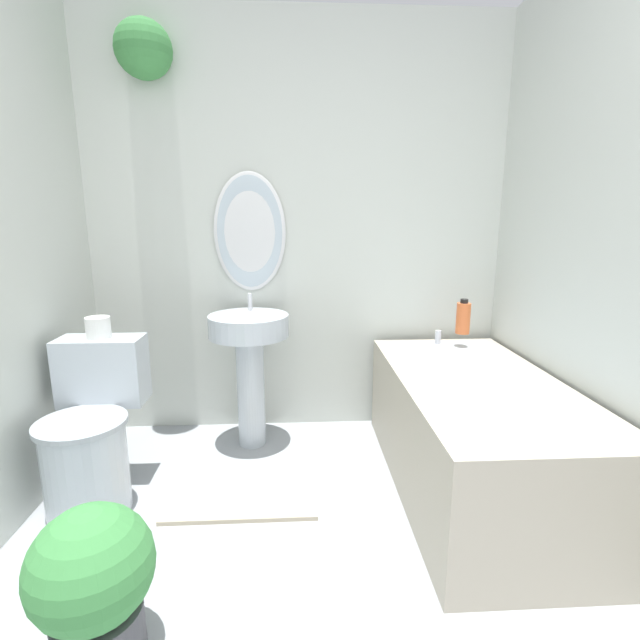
% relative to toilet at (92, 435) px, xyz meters
% --- Properties ---
extents(wall_back, '(2.53, 0.29, 2.40)m').
position_rel_toilet_xyz_m(wall_back, '(0.89, 0.80, 0.93)').
color(wall_back, silver).
rests_on(wall_back, ground_plane).
extents(toilet, '(0.39, 0.55, 0.73)m').
position_rel_toilet_xyz_m(toilet, '(0.00, 0.00, 0.00)').
color(toilet, silver).
rests_on(toilet, ground_plane).
extents(pedestal_sink, '(0.44, 0.44, 0.86)m').
position_rel_toilet_xyz_m(pedestal_sink, '(0.67, 0.52, 0.22)').
color(pedestal_sink, silver).
rests_on(pedestal_sink, ground_plane).
extents(bathtub, '(0.73, 1.45, 0.63)m').
position_rel_toilet_xyz_m(bathtub, '(1.77, 0.01, -0.04)').
color(bathtub, '#B2A893').
rests_on(bathtub, ground_plane).
extents(shampoo_bottle, '(0.08, 0.08, 0.20)m').
position_rel_toilet_xyz_m(shampoo_bottle, '(1.88, 0.55, 0.40)').
color(shampoo_bottle, '#DB6633').
rests_on(shampoo_bottle, bathtub).
extents(potted_plant, '(0.35, 0.35, 0.48)m').
position_rel_toilet_xyz_m(potted_plant, '(0.33, -0.81, -0.06)').
color(potted_plant, '#47474C').
rests_on(potted_plant, ground_plane).
extents(bath_mat, '(0.69, 0.35, 0.02)m').
position_rel_toilet_xyz_m(bath_mat, '(0.67, -0.04, -0.32)').
color(bath_mat, '#B7A88E').
rests_on(bath_mat, ground_plane).
extents(toilet_paper_roll, '(0.11, 0.11, 0.10)m').
position_rel_toilet_xyz_m(toilet_paper_roll, '(-0.00, 0.19, 0.45)').
color(toilet_paper_roll, white).
rests_on(toilet_paper_roll, toilet).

